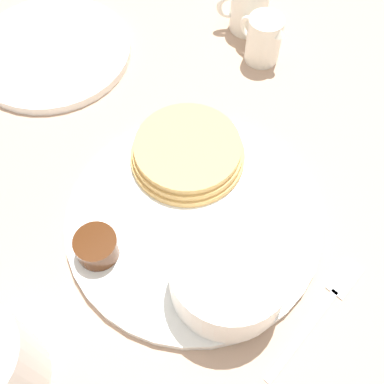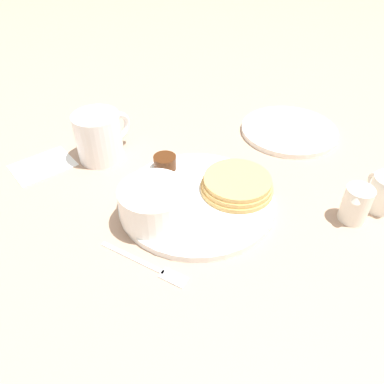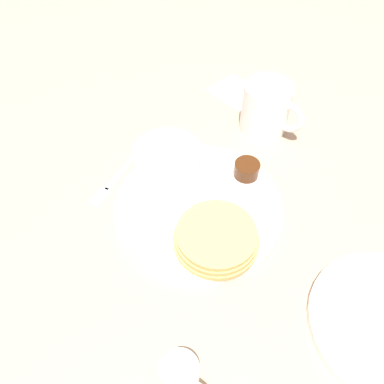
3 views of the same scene
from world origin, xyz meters
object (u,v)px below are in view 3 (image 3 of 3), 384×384
at_px(bowl, 168,162).
at_px(creamer_pitcher_near, 180,376).
at_px(fork, 112,182).
at_px(plate, 198,206).
at_px(coffee_mug, 267,108).

distance_m(bowl, creamer_pitcher_near, 0.34).
bearing_deg(fork, plate, 13.72).
relative_size(bowl, coffee_mug, 0.89).
bearing_deg(fork, creamer_pitcher_near, -34.06).
bearing_deg(plate, fork, -166.28).
bearing_deg(creamer_pitcher_near, plate, 119.26).
relative_size(coffee_mug, creamer_pitcher_near, 1.81).
bearing_deg(bowl, coffee_mug, 70.49).
distance_m(plate, creamer_pitcher_near, 0.27).
distance_m(creamer_pitcher_near, fork, 0.35).
xyz_separation_m(plate, coffee_mug, (-0.00, 0.24, 0.04)).
xyz_separation_m(bowl, fork, (-0.08, -0.06, -0.04)).
height_order(plate, fork, plate).
bearing_deg(plate, creamer_pitcher_near, -60.74).
bearing_deg(plate, bowl, 162.30).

